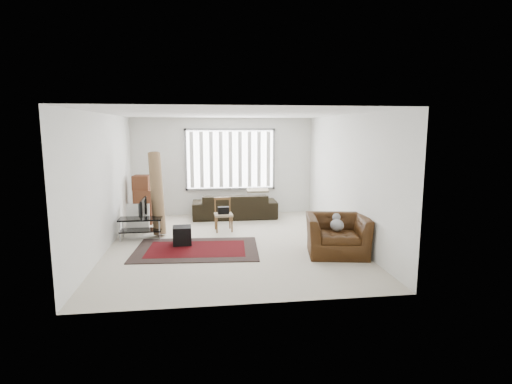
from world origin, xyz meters
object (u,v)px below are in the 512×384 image
Objects in this scene: sofa at (235,202)px; armchair at (337,232)px; moving_boxes at (143,201)px; side_chair at (223,213)px; tv_stand at (141,224)px.

armchair is at bearing 116.98° from sofa.
moving_boxes is 1.59× the size of side_chair.
sofa is (2.36, 0.32, -0.14)m from moving_boxes.
side_chair is at bearing 145.05° from armchair.
armchair reaches higher than side_chair.
armchair is (3.92, -1.64, 0.10)m from tv_stand.
tv_stand is at bearing 167.62° from armchair.
sofa is (2.22, 1.82, 0.10)m from tv_stand.
moving_boxes is 2.39m from sofa.
moving_boxes is at bearing 148.42° from side_chair.
moving_boxes is 0.55× the size of sofa.
tv_stand is 2.87m from sofa.
moving_boxes is at bearing 95.39° from tv_stand.
moving_boxes is (-0.14, 1.50, 0.24)m from tv_stand.
tv_stand is 1.19× the size of side_chair.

